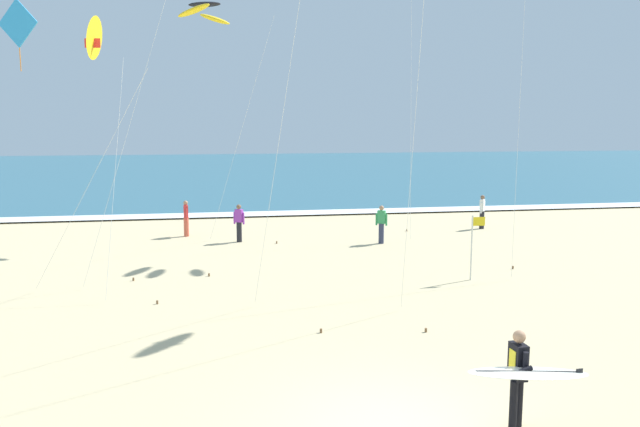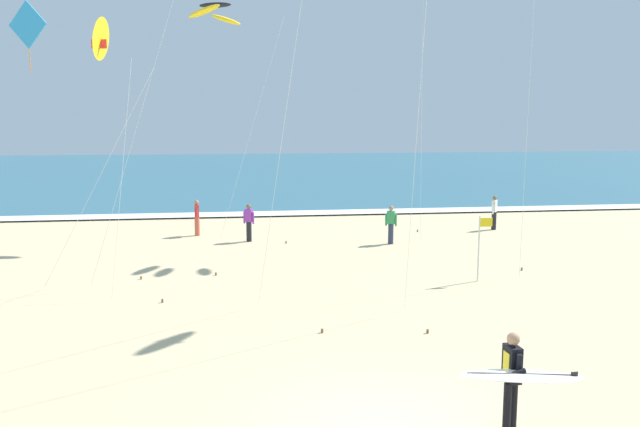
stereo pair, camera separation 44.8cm
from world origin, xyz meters
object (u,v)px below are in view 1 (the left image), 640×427
object	(u,v)px
kite_arc_charcoal_far	(205,12)
bystander_white_top	(482,212)
bystander_red_top	(186,218)
kite_diamond_cobalt_extra	(21,31)
lifeguard_flag	(473,241)
surfer_lead	(523,373)
bystander_purple_top	(239,223)
kite_delta_golden_high	(92,39)
bystander_green_top	(381,224)

from	to	relation	value
kite_arc_charcoal_far	bystander_white_top	size ratio (longest dim) A/B	6.15
kite_arc_charcoal_far	bystander_white_top	xyz separation A→B (m)	(12.61, 0.97, -8.58)
kite_arc_charcoal_far	bystander_red_top	xyz separation A→B (m)	(-1.05, 1.26, -8.58)
kite_diamond_cobalt_extra	bystander_red_top	bearing A→B (deg)	65.26
bystander_red_top	kite_arc_charcoal_far	bearing A→B (deg)	-50.19
lifeguard_flag	kite_arc_charcoal_far	bearing A→B (deg)	135.81
bystander_red_top	bystander_white_top	xyz separation A→B (m)	(13.65, -0.28, 0.00)
surfer_lead	bystander_purple_top	world-z (taller)	surfer_lead
kite_arc_charcoal_far	lifeguard_flag	bearing A→B (deg)	-44.19
kite_diamond_cobalt_extra	bystander_white_top	bearing A→B (deg)	25.34
lifeguard_flag	kite_delta_golden_high	bearing A→B (deg)	-175.58
surfer_lead	bystander_white_top	distance (m)	20.20
kite_delta_golden_high	kite_diamond_cobalt_extra	bearing A→B (deg)	144.03
bystander_red_top	lifeguard_flag	world-z (taller)	lifeguard_flag
lifeguard_flag	bystander_red_top	bearing A→B (deg)	135.07
bystander_red_top	bystander_green_top	size ratio (longest dim) A/B	1.00
kite_delta_golden_high	bystander_white_top	bearing A→B (deg)	32.68
kite_delta_golden_high	lifeguard_flag	world-z (taller)	kite_delta_golden_high
kite_arc_charcoal_far	bystander_purple_top	xyz separation A→B (m)	(1.20, -0.42, -8.58)
surfer_lead	kite_arc_charcoal_far	size ratio (longest dim) A/B	0.22
kite_delta_golden_high	bystander_green_top	world-z (taller)	kite_delta_golden_high
bystander_white_top	kite_diamond_cobalt_extra	bearing A→B (deg)	-154.66
kite_delta_golden_high	kite_diamond_cobalt_extra	xyz separation A→B (m)	(-2.17, 1.57, 0.35)
bystander_green_top	kite_arc_charcoal_far	bearing A→B (deg)	166.07
surfer_lead	bystander_red_top	world-z (taller)	surfer_lead
surfer_lead	bystander_green_top	distance (m)	16.15
bystander_red_top	bystander_purple_top	distance (m)	2.80
lifeguard_flag	bystander_green_top	bearing A→B (deg)	101.73
kite_arc_charcoal_far	bystander_purple_top	bearing A→B (deg)	-19.43
kite_arc_charcoal_far	kite_delta_golden_high	bearing A→B (deg)	-107.73
bystander_white_top	bystander_green_top	size ratio (longest dim) A/B	1.00
kite_arc_charcoal_far	bystander_red_top	distance (m)	8.73
kite_arc_charcoal_far	bystander_white_top	distance (m)	15.28
kite_arc_charcoal_far	bystander_green_top	xyz separation A→B (m)	(7.00, -1.74, -8.58)
kite_diamond_cobalt_extra	bystander_green_top	world-z (taller)	kite_diamond_cobalt_extra
bystander_white_top	bystander_purple_top	xyz separation A→B (m)	(-11.41, -1.40, 0.00)
bystander_green_top	lifeguard_flag	distance (m)	6.50
surfer_lead	bystander_white_top	world-z (taller)	surfer_lead
bystander_green_top	bystander_purple_top	distance (m)	5.95
kite_delta_golden_high	bystander_green_top	xyz separation A→B (m)	(9.86, 7.21, -6.39)
kite_delta_golden_high	kite_diamond_cobalt_extra	distance (m)	2.70
kite_delta_golden_high	bystander_purple_top	distance (m)	11.40
bystander_purple_top	kite_delta_golden_high	bearing A→B (deg)	-115.44
surfer_lead	bystander_purple_top	xyz separation A→B (m)	(-3.87, 17.34, -0.23)
kite_diamond_cobalt_extra	bystander_white_top	size ratio (longest dim) A/B	5.32
kite_arc_charcoal_far	kite_delta_golden_high	size ratio (longest dim) A/B	1.25
surfer_lead	kite_diamond_cobalt_extra	bearing A→B (deg)	134.17
kite_delta_golden_high	bystander_green_top	distance (m)	13.78
kite_diamond_cobalt_extra	bystander_green_top	distance (m)	14.89
kite_arc_charcoal_far	lifeguard_flag	xyz separation A→B (m)	(8.31, -8.08, -8.12)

